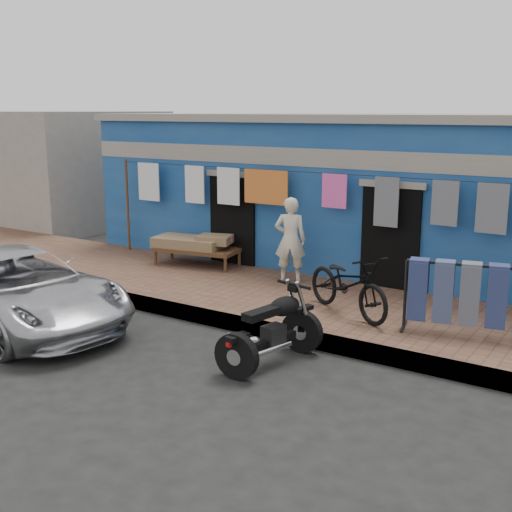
{
  "coord_description": "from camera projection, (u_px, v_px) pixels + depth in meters",
  "views": [
    {
      "loc": [
        5.48,
        -6.41,
        3.44
      ],
      "look_at": [
        0.0,
        2.0,
        1.15
      ],
      "focal_mm": 45.0,
      "sensor_mm": 36.0,
      "label": 1
    }
  ],
  "objects": [
    {
      "name": "neighbor_left",
      "position": [
        50.0,
        167.0,
        20.11
      ],
      "size": [
        6.0,
        5.0,
        3.4
      ],
      "primitive_type": "cube",
      "color": "#9E9384",
      "rests_on": "ground"
    },
    {
      "name": "bicycle",
      "position": [
        349.0,
        277.0,
        10.13
      ],
      "size": [
        1.99,
        1.46,
        1.23
      ],
      "primitive_type": "imported",
      "rotation": [
        0.0,
        0.0,
        1.1
      ],
      "color": "black",
      "rests_on": "sidewalk"
    },
    {
      "name": "litter_b",
      "position": [
        252.0,
        341.0,
        9.65
      ],
      "size": [
        0.2,
        0.2,
        0.08
      ],
      "primitive_type": "cube",
      "rotation": [
        0.0,
        0.0,
        0.86
      ],
      "color": "silver",
      "rests_on": "ground"
    },
    {
      "name": "curb",
      "position": [
        241.0,
        324.0,
        10.15
      ],
      "size": [
        28.0,
        0.1,
        0.25
      ],
      "primitive_type": "cube",
      "color": "gray",
      "rests_on": "ground"
    },
    {
      "name": "litter_a",
      "position": [
        232.0,
        337.0,
        9.84
      ],
      "size": [
        0.19,
        0.16,
        0.08
      ],
      "primitive_type": "cube",
      "rotation": [
        0.0,
        0.0,
        0.19
      ],
      "color": "silver",
      "rests_on": "ground"
    },
    {
      "name": "car",
      "position": [
        17.0,
        288.0,
        10.36
      ],
      "size": [
        4.78,
        2.73,
        1.27
      ],
      "primitive_type": "imported",
      "rotation": [
        0.0,
        0.0,
        1.42
      ],
      "color": "#BABBC0",
      "rests_on": "ground"
    },
    {
      "name": "building",
      "position": [
        378.0,
        191.0,
        14.25
      ],
      "size": [
        12.2,
        5.2,
        3.36
      ],
      "color": "navy",
      "rests_on": "ground"
    },
    {
      "name": "litter_c",
      "position": [
        236.0,
        357.0,
        9.03
      ],
      "size": [
        0.19,
        0.22,
        0.07
      ],
      "primitive_type": "cube",
      "rotation": [
        0.0,
        0.0,
        1.26
      ],
      "color": "silver",
      "rests_on": "ground"
    },
    {
      "name": "sidewalk",
      "position": [
        287.0,
        302.0,
        11.34
      ],
      "size": [
        28.0,
        3.0,
        0.25
      ],
      "primitive_type": "cube",
      "color": "brown",
      "rests_on": "ground"
    },
    {
      "name": "jeans_rack",
      "position": [
        483.0,
        299.0,
        9.16
      ],
      "size": [
        2.5,
        1.49,
        1.1
      ],
      "primitive_type": null,
      "rotation": [
        0.0,
        0.0,
        0.23
      ],
      "color": "black",
      "rests_on": "sidewalk"
    },
    {
      "name": "seated_person",
      "position": [
        290.0,
        240.0,
        12.07
      ],
      "size": [
        0.69,
        0.6,
        1.62
      ],
      "primitive_type": "imported",
      "rotation": [
        0.0,
        0.0,
        3.57
      ],
      "color": "beige",
      "rests_on": "sidewalk"
    },
    {
      "name": "charpoy",
      "position": [
        197.0,
        250.0,
        13.46
      ],
      "size": [
        2.15,
        1.5,
        0.62
      ],
      "primitive_type": null,
      "rotation": [
        0.0,
        0.0,
        0.17
      ],
      "color": "brown",
      "rests_on": "sidewalk"
    },
    {
      "name": "ground",
      "position": [
        178.0,
        363.0,
        8.91
      ],
      "size": [
        80.0,
        80.0,
        0.0
      ],
      "primitive_type": "plane",
      "color": "black",
      "rests_on": "ground"
    },
    {
      "name": "clothesline",
      "position": [
        311.0,
        198.0,
        12.1
      ],
      "size": [
        10.06,
        0.06,
        2.1
      ],
      "color": "brown",
      "rests_on": "sidewalk"
    },
    {
      "name": "motorcycle",
      "position": [
        271.0,
        328.0,
        8.75
      ],
      "size": [
        1.21,
        1.88,
        1.08
      ],
      "primitive_type": null,
      "rotation": [
        0.0,
        0.0,
        -0.19
      ],
      "color": "black",
      "rests_on": "ground"
    }
  ]
}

